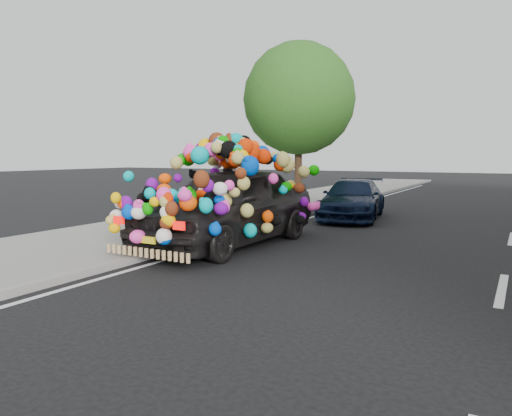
{
  "coord_description": "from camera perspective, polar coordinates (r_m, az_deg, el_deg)",
  "views": [
    {
      "loc": [
        3.84,
        -7.9,
        1.95
      ],
      "look_at": [
        -1.02,
        1.03,
        0.86
      ],
      "focal_mm": 35.0,
      "sensor_mm": 36.0,
      "label": 1
    }
  ],
  "objects": [
    {
      "name": "ground",
      "position": [
        9.0,
        2.58,
        -6.42
      ],
      "size": [
        100.0,
        100.0,
        0.0
      ],
      "primitive_type": "plane",
      "color": "black",
      "rests_on": "ground"
    },
    {
      "name": "sidewalk",
      "position": [
        11.5,
        -17.11,
        -3.62
      ],
      "size": [
        4.0,
        60.0,
        0.12
      ],
      "primitive_type": "cube",
      "color": "gray",
      "rests_on": "ground"
    },
    {
      "name": "kerb",
      "position": [
        10.21,
        -9.4,
        -4.61
      ],
      "size": [
        0.15,
        60.0,
        0.13
      ],
      "primitive_type": "cube",
      "color": "gray",
      "rests_on": "ground"
    },
    {
      "name": "lane_markings",
      "position": [
        8.14,
        26.28,
        -8.36
      ],
      "size": [
        6.0,
        50.0,
        0.01
      ],
      "primitive_type": null,
      "color": "silver",
      "rests_on": "ground"
    },
    {
      "name": "tree_near_sidewalk",
      "position": [
        19.11,
        4.92,
        12.33
      ],
      "size": [
        4.2,
        4.2,
        6.13
      ],
      "color": "#332114",
      "rests_on": "ground"
    },
    {
      "name": "plush_art_car",
      "position": [
        10.76,
        -3.14,
        2.24
      ],
      "size": [
        2.56,
        5.31,
        2.36
      ],
      "rotation": [
        0.0,
        0.0,
        -0.03
      ],
      "color": "black",
      "rests_on": "ground"
    },
    {
      "name": "navy_sedan",
      "position": [
        15.52,
        10.98,
        1.0
      ],
      "size": [
        2.3,
        4.32,
        1.19
      ],
      "primitive_type": "imported",
      "rotation": [
        0.0,
        0.0,
        0.16
      ],
      "color": "black",
      "rests_on": "ground"
    }
  ]
}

